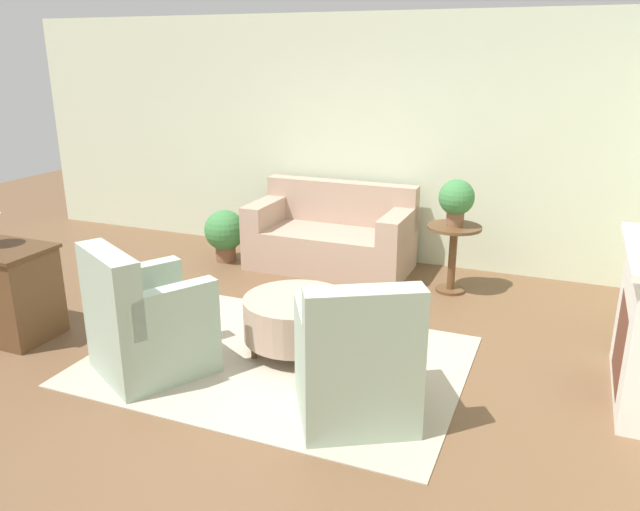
# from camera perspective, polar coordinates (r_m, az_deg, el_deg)

# --- Properties ---
(ground_plane) EXTENTS (16.00, 16.00, 0.00)m
(ground_plane) POSITION_cam_1_polar(r_m,az_deg,el_deg) (5.12, -3.94, -9.60)
(ground_plane) COLOR brown
(wall_back) EXTENTS (9.71, 0.12, 2.80)m
(wall_back) POSITION_cam_1_polar(r_m,az_deg,el_deg) (7.32, 6.03, 10.37)
(wall_back) COLOR beige
(wall_back) RESTS_ON ground_plane
(rug) EXTENTS (2.94, 2.09, 0.01)m
(rug) POSITION_cam_1_polar(r_m,az_deg,el_deg) (5.12, -3.94, -9.55)
(rug) COLOR #B2A893
(rug) RESTS_ON ground_plane
(couch) EXTENTS (1.82, 0.91, 0.95)m
(couch) POSITION_cam_1_polar(r_m,az_deg,el_deg) (7.16, 1.07, 1.65)
(couch) COLOR tan
(couch) RESTS_ON ground_plane
(armchair_left) EXTENTS (1.04, 1.05, 1.02)m
(armchair_left) POSITION_cam_1_polar(r_m,az_deg,el_deg) (4.97, -15.71, -6.11)
(armchair_left) COLOR #9EB29E
(armchair_left) RESTS_ON rug
(armchair_right) EXTENTS (1.04, 1.05, 1.02)m
(armchair_right) POSITION_cam_1_polar(r_m,az_deg,el_deg) (4.21, 3.34, -9.98)
(armchair_right) COLOR #9EB29E
(armchair_right) RESTS_ON rug
(ottoman_table) EXTENTS (0.87, 0.87, 0.46)m
(ottoman_table) POSITION_cam_1_polar(r_m,az_deg,el_deg) (5.15, -2.17, -5.69)
(ottoman_table) COLOR tan
(ottoman_table) RESTS_ON rug
(side_table) EXTENTS (0.55, 0.55, 0.71)m
(side_table) POSITION_cam_1_polar(r_m,az_deg,el_deg) (6.50, 12.07, 0.76)
(side_table) COLOR brown
(side_table) RESTS_ON ground_plane
(potted_plant_on_side_table) EXTENTS (0.36, 0.36, 0.47)m
(potted_plant_on_side_table) POSITION_cam_1_polar(r_m,az_deg,el_deg) (6.37, 12.37, 5.05)
(potted_plant_on_side_table) COLOR brown
(potted_plant_on_side_table) RESTS_ON side_table
(potted_plant_floor) EXTENTS (0.48, 0.48, 0.62)m
(potted_plant_floor) POSITION_cam_1_polar(r_m,az_deg,el_deg) (7.43, -8.70, 2.13)
(potted_plant_floor) COLOR brown
(potted_plant_floor) RESTS_ON ground_plane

